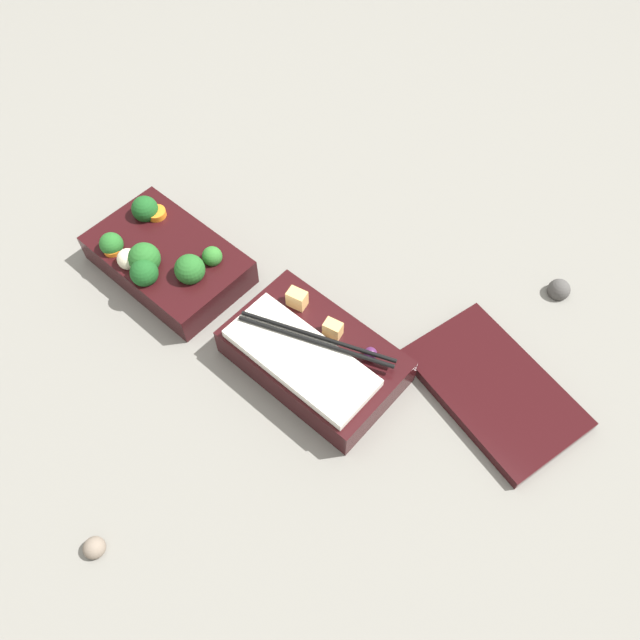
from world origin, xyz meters
TOP-DOWN VIEW (x-y plane):
  - ground_plane at (0.00, 0.00)m, footprint 3.00×3.00m
  - bento_tray_vegetable at (-0.13, -0.02)m, footprint 0.21×0.13m
  - bento_tray_rice at (0.12, 0.00)m, footprint 0.21×0.13m
  - bento_lid at (0.31, 0.12)m, footprint 0.23×0.18m
  - pebble_0 at (0.29, 0.30)m, footprint 0.03×0.03m
  - pebble_1 at (0.10, -0.32)m, footprint 0.02×0.02m

SIDE VIEW (x-z plane):
  - ground_plane at x=0.00m, z-range 0.00..0.00m
  - pebble_1 at x=0.10m, z-range -0.01..0.02m
  - bento_lid at x=0.31m, z-range 0.00..0.01m
  - pebble_0 at x=0.29m, z-range -0.01..0.02m
  - bento_tray_rice at x=0.12m, z-range -0.01..0.06m
  - bento_tray_vegetable at x=-0.13m, z-range -0.01..0.06m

